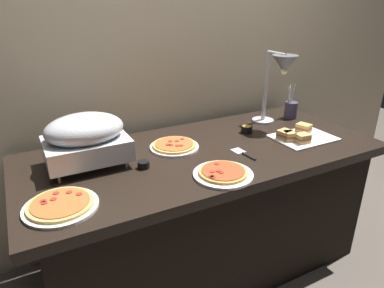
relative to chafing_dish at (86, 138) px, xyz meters
name	(u,v)px	position (x,y,z in m)	size (l,w,h in m)	color
ground_plane	(203,263)	(0.59, -0.10, -0.90)	(8.00, 8.00, 0.00)	#4C443D
back_wall	(164,53)	(0.59, 0.40, 0.30)	(4.40, 0.04, 2.40)	#C6B593
buffet_table	(204,210)	(0.59, -0.10, -0.52)	(1.90, 0.84, 0.76)	black
chafing_dish	(86,138)	(0.00, 0.00, 0.00)	(0.38, 0.28, 0.26)	#B7BABF
heat_lamp	(281,71)	(1.16, 0.01, 0.20)	(0.15, 0.29, 0.46)	#B7BABF
pizza_plate_front	(61,205)	(-0.18, -0.32, -0.13)	(0.28, 0.28, 0.03)	white
pizza_plate_center	(174,146)	(0.45, 0.00, -0.13)	(0.26, 0.26, 0.03)	white
pizza_plate_raised_stand	(223,173)	(0.51, -0.39, -0.13)	(0.27, 0.27, 0.03)	white
sandwich_platter	(299,136)	(1.14, -0.22, -0.12)	(0.34, 0.26, 0.06)	white
sauce_cup_near	(247,129)	(0.94, 0.01, -0.12)	(0.07, 0.07, 0.04)	black
sauce_cup_far	(144,164)	(0.22, -0.15, -0.13)	(0.06, 0.06, 0.03)	black
utensil_holder	(291,109)	(1.36, 0.10, -0.08)	(0.08, 0.08, 0.23)	#383347
serving_spatula	(243,153)	(0.73, -0.24, -0.14)	(0.06, 0.17, 0.01)	#B7BABF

